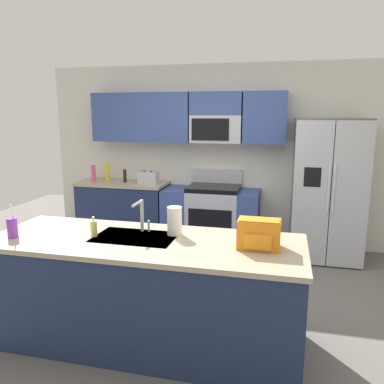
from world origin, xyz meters
The scene contains 15 objects.
ground_plane centered at (0.00, 0.00, 0.00)m, with size 9.00×9.00×0.00m, color #66605B.
kitchen_wall_unit centered at (-0.14, 2.08, 1.47)m, with size 5.20×0.43×2.60m.
back_counter centered at (-1.40, 1.80, 0.45)m, with size 1.33×0.63×0.90m.
range_oven centered at (-0.05, 1.80, 0.44)m, with size 1.36×0.61×1.10m.
refrigerator centered at (1.51, 1.73, 0.93)m, with size 0.90×0.76×1.85m.
island_counter centered at (-0.14, -0.66, 0.45)m, with size 2.58×0.94×0.90m.
toaster centered at (-0.98, 1.75, 0.99)m, with size 0.28×0.16×0.18m.
pepper_mill centered at (-1.36, 1.80, 0.99)m, with size 0.05×0.05×0.19m, color black.
bottle_pink centered at (-1.85, 1.76, 1.02)m, with size 0.07×0.07×0.24m, color #EA4C93.
bottle_yellow centered at (-1.67, 1.85, 1.03)m, with size 0.07×0.07×0.27m, color yellow.
sink_faucet centered at (-0.23, -0.47, 1.07)m, with size 0.09×0.21×0.28m.
drink_cup_purple centered at (-1.21, -0.86, 0.98)m, with size 0.08×0.08×0.28m.
soap_dispenser centered at (-0.58, -0.68, 0.97)m, with size 0.06×0.06×0.17m.
paper_towel_roll centered at (0.07, -0.47, 1.02)m, with size 0.12×0.12×0.24m, color white.
backpack centered at (0.78, -0.64, 1.02)m, with size 0.32×0.22×0.23m.
Camera 1 is at (0.95, -3.49, 1.91)m, focal length 36.11 mm.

